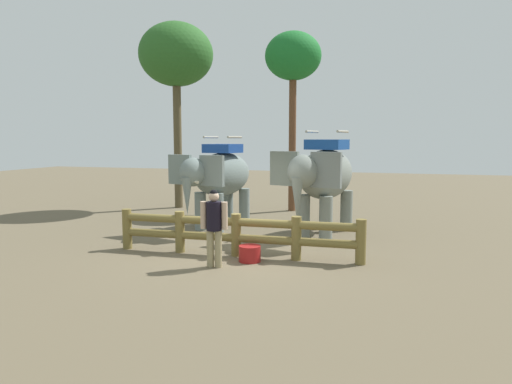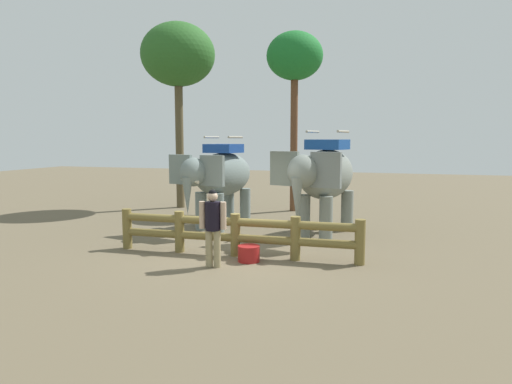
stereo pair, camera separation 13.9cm
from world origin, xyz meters
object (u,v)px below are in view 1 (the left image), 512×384
at_px(log_fence, 236,232).
at_px(elephant_center, 323,177).
at_px(elephant_near_left, 219,177).
at_px(feed_bucket, 250,254).
at_px(tourist_woman_in_black, 214,223).
at_px(tree_far_left, 176,57).
at_px(tree_back_center, 293,60).

height_order(log_fence, elephant_center, elephant_center).
relative_size(elephant_near_left, feed_bucket, 6.81).
relative_size(elephant_center, tourist_woman_in_black, 2.12).
distance_m(log_fence, elephant_near_left, 3.87).
distance_m(log_fence, elephant_center, 3.69).
xyz_separation_m(tree_far_left, tree_back_center, (4.74, 0.49, -0.28)).
relative_size(log_fence, tree_far_left, 0.82).
bearing_deg(feed_bucket, log_fence, 139.67).
xyz_separation_m(elephant_center, tourist_woman_in_black, (-1.81, -4.18, -0.74)).
bearing_deg(log_fence, tree_far_left, 125.33).
height_order(log_fence, elephant_near_left, elephant_near_left).
bearing_deg(tree_back_center, log_fence, -88.22).
height_order(elephant_near_left, tree_far_left, tree_far_left).
relative_size(elephant_near_left, tree_back_center, 0.50).
height_order(log_fence, tree_back_center, tree_back_center).
relative_size(elephant_center, feed_bucket, 7.20).
bearing_deg(tree_back_center, elephant_near_left, -109.41).
relative_size(log_fence, tree_back_center, 0.89).
bearing_deg(elephant_near_left, log_fence, -62.55).
height_order(elephant_center, tree_back_center, tree_back_center).
height_order(elephant_center, tourist_woman_in_black, elephant_center).
bearing_deg(tourist_woman_in_black, tree_back_center, 90.64).
distance_m(elephant_near_left, tree_far_left, 6.70).
height_order(tree_far_left, tree_back_center, tree_far_left).
relative_size(elephant_near_left, tourist_woman_in_black, 2.01).
xyz_separation_m(log_fence, tree_back_center, (-0.23, 7.51, 5.30)).
bearing_deg(tree_far_left, log_fence, -54.67).
xyz_separation_m(elephant_near_left, feed_bucket, (2.20, -3.71, -1.47)).
height_order(log_fence, tree_far_left, tree_far_left).
height_order(log_fence, feed_bucket, log_fence).
relative_size(elephant_near_left, tree_far_left, 0.47).
relative_size(log_fence, feed_bucket, 12.03).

